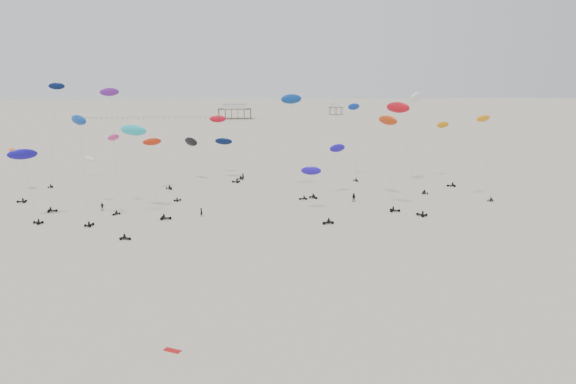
{
  "coord_description": "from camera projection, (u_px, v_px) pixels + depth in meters",
  "views": [
    {
      "loc": [
        -8.77,
        -8.41,
        27.25
      ],
      "look_at": [
        0.0,
        88.0,
        7.0
      ],
      "focal_mm": 35.0,
      "sensor_mm": 36.0,
      "label": 1
    }
  ],
  "objects": [
    {
      "name": "rig_9",
      "position": [
        222.0,
        134.0,
        150.38
      ],
      "size": [
        8.12,
        13.45,
        18.85
      ],
      "rotation": [
        0.0,
        0.0,
        1.22
      ],
      "color": "black",
      "rests_on": "ground"
    },
    {
      "name": "rig_8",
      "position": [
        403.0,
        130.0,
        110.05
      ],
      "size": [
        8.05,
        8.31,
        22.24
      ],
      "rotation": [
        0.0,
        0.0,
        0.69
      ],
      "color": "black",
      "rests_on": "ground"
    },
    {
      "name": "spectator_2",
      "position": [
        102.0,
        211.0,
        114.8
      ],
      "size": [
        1.19,
        0.65,
        1.99
      ],
      "primitive_type": "imported",
      "rotation": [
        0.0,
        0.0,
        6.27
      ],
      "color": "black",
      "rests_on": "ground"
    },
    {
      "name": "rig_0",
      "position": [
        331.0,
        161.0,
        127.63
      ],
      "size": [
        9.37,
        6.95,
        12.34
      ],
      "rotation": [
        0.0,
        0.0,
        3.69
      ],
      "color": "black",
      "rests_on": "ground"
    },
    {
      "name": "rig_4",
      "position": [
        354.0,
        121.0,
        147.56
      ],
      "size": [
        4.2,
        8.15,
        20.03
      ],
      "rotation": [
        0.0,
        0.0,
        3.37
      ],
      "color": "black",
      "rests_on": "ground"
    },
    {
      "name": "grounded_kite_b",
      "position": [
        172.0,
        351.0,
        56.51
      ],
      "size": [
        1.91,
        1.49,
        0.07
      ],
      "primitive_type": "cube",
      "rotation": [
        0.0,
        0.0,
        -0.51
      ],
      "color": "#B50B0F",
      "rests_on": "ground"
    },
    {
      "name": "rig_20",
      "position": [
        389.0,
        135.0,
        121.04
      ],
      "size": [
        5.01,
        16.45,
        20.31
      ],
      "rotation": [
        0.0,
        0.0,
        4.55
      ],
      "color": "black",
      "rests_on": "ground"
    },
    {
      "name": "rig_16",
      "position": [
        227.0,
        149.0,
        148.1
      ],
      "size": [
        7.94,
        4.13,
        11.28
      ],
      "rotation": [
        0.0,
        0.0,
        6.0
      ],
      "color": "black",
      "rests_on": "ground"
    },
    {
      "name": "rig_7",
      "position": [
        72.0,
        182.0,
        116.49
      ],
      "size": [
        9.13,
        8.99,
        12.6
      ],
      "rotation": [
        0.0,
        0.0,
        4.83
      ],
      "color": "black",
      "rests_on": "ground"
    },
    {
      "name": "spectator_0",
      "position": [
        201.0,
        216.0,
        110.15
      ],
      "size": [
        0.88,
        0.91,
        2.07
      ],
      "primitive_type": "imported",
      "rotation": [
        0.0,
        0.0,
        2.28
      ],
      "color": "black",
      "rests_on": "ground"
    },
    {
      "name": "rig_2",
      "position": [
        15.0,
        164.0,
        128.74
      ],
      "size": [
        8.48,
        14.98,
        15.55
      ],
      "rotation": [
        0.0,
        0.0,
        1.6
      ],
      "color": "black",
      "rests_on": "ground"
    },
    {
      "name": "rig_17",
      "position": [
        25.0,
        164.0,
        104.62
      ],
      "size": [
        6.76,
        6.13,
        14.04
      ],
      "rotation": [
        0.0,
        0.0,
        1.13
      ],
      "color": "black",
      "rests_on": "ground"
    },
    {
      "name": "rig_6",
      "position": [
        188.0,
        148.0,
        144.07
      ],
      "size": [
        8.04,
        15.28,
        14.92
      ],
      "rotation": [
        0.0,
        0.0,
        3.63
      ],
      "color": "black",
      "rests_on": "ground"
    },
    {
      "name": "spectator_3",
      "position": [
        243.0,
        180.0,
        148.51
      ],
      "size": [
        0.95,
        0.88,
        2.15
      ],
      "primitive_type": "imported",
      "rotation": [
        0.0,
        0.0,
        2.56
      ],
      "color": "black",
      "rests_on": "ground"
    },
    {
      "name": "spectator_1",
      "position": [
        354.0,
        202.0,
        122.78
      ],
      "size": [
        1.28,
        1.09,
        2.26
      ],
      "primitive_type": "imported",
      "rotation": [
        0.0,
        0.0,
        5.8
      ],
      "color": "black",
      "rests_on": "ground"
    },
    {
      "name": "rig_5",
      "position": [
        156.0,
        150.0,
        131.23
      ],
      "size": [
        10.29,
        15.6,
        17.71
      ],
      "rotation": [
        0.0,
        0.0,
        5.48
      ],
      "color": "black",
      "rests_on": "ground"
    },
    {
      "name": "rig_14",
      "position": [
        138.0,
        143.0,
        109.47
      ],
      "size": [
        10.49,
        9.32,
        18.5
      ],
      "rotation": [
        0.0,
        0.0,
        4.66
      ],
      "color": "black",
      "rests_on": "ground"
    },
    {
      "name": "pier_fence",
      "position": [
        151.0,
        118.0,
        350.08
      ],
      "size": [
        80.2,
        0.2,
        1.5
      ],
      "color": "black",
      "rests_on": "ground"
    },
    {
      "name": "ground_plane",
      "position": [
        261.0,
        149.0,
        209.51
      ],
      "size": [
        900.0,
        900.0,
        0.0
      ],
      "primitive_type": "plane",
      "color": "beige"
    },
    {
      "name": "rig_10",
      "position": [
        446.0,
        144.0,
        145.14
      ],
      "size": [
        4.57,
        13.99,
        17.41
      ],
      "rotation": [
        0.0,
        0.0,
        1.52
      ],
      "color": "black",
      "rests_on": "ground"
    },
    {
      "name": "rig_15",
      "position": [
        417.0,
        105.0,
        137.03
      ],
      "size": [
        6.03,
        15.84,
        24.36
      ],
      "rotation": [
        0.0,
        0.0,
        -0.08
      ],
      "color": "black",
      "rests_on": "ground"
    },
    {
      "name": "pavilion_small",
      "position": [
        336.0,
        110.0,
        389.58
      ],
      "size": [
        9.0,
        7.0,
        8.0
      ],
      "color": "brown",
      "rests_on": "ground"
    },
    {
      "name": "rig_13",
      "position": [
        293.0,
        110.0,
        130.41
      ],
      "size": [
        5.61,
        13.65,
        23.8
      ],
      "rotation": [
        0.0,
        0.0,
        1.91
      ],
      "color": "black",
      "rests_on": "ground"
    },
    {
      "name": "rig_12",
      "position": [
        317.0,
        187.0,
        110.18
      ],
      "size": [
        5.26,
        12.93,
        12.76
      ],
      "rotation": [
        0.0,
        0.0,
        2.08
      ],
      "color": "black",
      "rests_on": "ground"
    },
    {
      "name": "rig_3",
      "position": [
        114.0,
        163.0,
        114.22
      ],
      "size": [
        3.5,
        10.43,
        15.82
      ],
      "rotation": [
        0.0,
        0.0,
        2.6
      ],
      "color": "black",
      "rests_on": "ground"
    },
    {
      "name": "pavilion_main",
      "position": [
        235.0,
        112.0,
        353.98
      ],
      "size": [
        21.0,
        13.0,
        9.8
      ],
      "color": "brown",
      "rests_on": "ground"
    },
    {
      "name": "rig_1",
      "position": [
        55.0,
        109.0,
        138.22
      ],
      "size": [
        4.44,
        6.62,
        25.52
      ],
      "rotation": [
        0.0,
        0.0,
        6.23
      ],
      "color": "black",
      "rests_on": "ground"
    },
    {
      "name": "rig_19",
      "position": [
        485.0,
        139.0,
        122.02
      ],
      "size": [
        5.41,
        4.74,
        18.98
      ],
      "rotation": [
        0.0,
        0.0,
        5.65
      ],
      "color": "black",
      "rests_on": "ground"
    },
    {
      "name": "rig_18",
      "position": [
        81.0,
        143.0,
        101.62
      ],
      "size": [
        4.5,
        5.89,
        20.38
      ],
      "rotation": [
        0.0,
        0.0,
        5.79
      ],
      "color": "black",
      "rests_on": "ground"
    },
    {
      "name": "rig_11",
      "position": [
        115.0,
        145.0,
        98.03
      ],
      "size": [
        6.51,
        13.5,
        25.8
      ],
      "rotation": [
        0.0,
        0.0,
        4.24
      ],
      "color": "black",
      "rests_on": "ground"
    }
  ]
}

